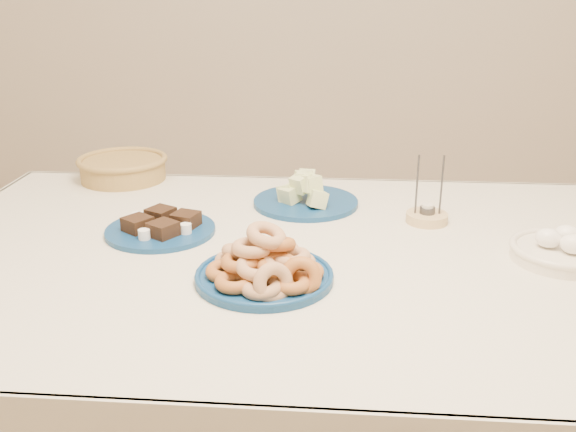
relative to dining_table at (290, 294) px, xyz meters
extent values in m
cylinder|color=brown|center=(-0.70, 0.40, -0.28)|extent=(0.06, 0.06, 0.72)
cylinder|color=brown|center=(0.70, 0.40, -0.28)|extent=(0.06, 0.06, 0.72)
cube|color=beige|center=(0.00, 0.00, 0.10)|extent=(1.70, 1.10, 0.02)
cube|color=beige|center=(0.00, 0.55, -0.03)|extent=(1.70, 0.01, 0.28)
cylinder|color=navy|center=(-0.04, -0.15, 0.11)|extent=(0.36, 0.36, 0.01)
torus|color=navy|center=(-0.04, -0.15, 0.12)|extent=(0.37, 0.37, 0.01)
torus|color=#A66C45|center=(0.02, -0.11, 0.13)|extent=(0.11, 0.11, 0.03)
torus|color=brown|center=(-0.02, -0.08, 0.13)|extent=(0.11, 0.11, 0.03)
torus|color=brown|center=(-0.07, -0.08, 0.13)|extent=(0.09, 0.09, 0.03)
torus|color=#A66C45|center=(-0.10, -0.12, 0.13)|extent=(0.11, 0.11, 0.03)
torus|color=brown|center=(-0.11, -0.17, 0.13)|extent=(0.10, 0.10, 0.03)
torus|color=brown|center=(-0.09, -0.22, 0.13)|extent=(0.09, 0.09, 0.03)
torus|color=#A66C45|center=(-0.03, -0.23, 0.13)|extent=(0.11, 0.11, 0.03)
torus|color=brown|center=(0.02, -0.21, 0.13)|extent=(0.10, 0.10, 0.03)
torus|color=brown|center=(0.04, -0.16, 0.13)|extent=(0.08, 0.08, 0.03)
torus|color=#A66C45|center=(-0.01, -0.11, 0.16)|extent=(0.11, 0.11, 0.03)
torus|color=brown|center=(-0.05, -0.10, 0.16)|extent=(0.09, 0.09, 0.03)
torus|color=#A66C45|center=(-0.09, -0.13, 0.16)|extent=(0.11, 0.11, 0.05)
torus|color=brown|center=(-0.08, -0.17, 0.16)|extent=(0.11, 0.11, 0.03)
torus|color=#A66C45|center=(-0.05, -0.20, 0.16)|extent=(0.11, 0.11, 0.04)
torus|color=brown|center=(-0.01, -0.19, 0.16)|extent=(0.08, 0.09, 0.03)
torus|color=#A66C45|center=(0.01, -0.15, 0.16)|extent=(0.10, 0.10, 0.03)
torus|color=brown|center=(-0.02, -0.14, 0.18)|extent=(0.09, 0.09, 0.05)
torus|color=#A66C45|center=(-0.06, -0.16, 0.18)|extent=(0.10, 0.10, 0.03)
torus|color=#A66C45|center=(-0.03, -0.15, 0.20)|extent=(0.11, 0.11, 0.05)
torus|color=#A66C45|center=(-0.01, -0.24, 0.14)|extent=(0.09, 0.08, 0.08)
torus|color=brown|center=(0.04, -0.21, 0.14)|extent=(0.08, 0.05, 0.08)
cylinder|color=navy|center=(0.02, 0.31, 0.11)|extent=(0.31, 0.31, 0.01)
cube|color=#C3D586|center=(-0.03, 0.30, 0.14)|extent=(0.06, 0.06, 0.06)
cube|color=#C3D586|center=(0.01, 0.29, 0.17)|extent=(0.07, 0.07, 0.05)
cube|color=#C3D586|center=(0.05, 0.25, 0.14)|extent=(0.06, 0.06, 0.06)
cube|color=#C3D586|center=(0.02, 0.33, 0.17)|extent=(0.04, 0.05, 0.05)
cube|color=#C3D586|center=(0.01, 0.31, 0.17)|extent=(0.06, 0.06, 0.05)
cube|color=#C3D586|center=(0.01, 0.30, 0.17)|extent=(0.05, 0.06, 0.05)
cube|color=#C3D586|center=(0.03, 0.28, 0.17)|extent=(0.06, 0.06, 0.05)
cube|color=#C3D586|center=(-0.02, 0.29, 0.14)|extent=(0.07, 0.06, 0.05)
cube|color=#C3D586|center=(0.03, 0.28, 0.17)|extent=(0.06, 0.07, 0.06)
cube|color=#C3D586|center=(0.01, 0.32, 0.17)|extent=(0.06, 0.06, 0.05)
cylinder|color=navy|center=(-0.31, 0.08, 0.11)|extent=(0.31, 0.31, 0.01)
cube|color=black|center=(-0.36, 0.06, 0.13)|extent=(0.08, 0.08, 0.03)
cube|color=black|center=(-0.29, 0.03, 0.13)|extent=(0.08, 0.08, 0.03)
cube|color=black|center=(-0.32, 0.13, 0.13)|extent=(0.08, 0.08, 0.03)
cube|color=black|center=(-0.25, 0.10, 0.13)|extent=(0.07, 0.07, 0.03)
cylinder|color=white|center=(-0.38, 0.12, 0.13)|extent=(0.03, 0.03, 0.02)
cylinder|color=white|center=(-0.33, 0.01, 0.13)|extent=(0.03, 0.03, 0.02)
cylinder|color=white|center=(-0.24, 0.05, 0.13)|extent=(0.03, 0.03, 0.02)
cylinder|color=olive|center=(-0.53, 0.49, 0.14)|extent=(0.26, 0.26, 0.06)
torus|color=olive|center=(-0.53, 0.49, 0.17)|extent=(0.28, 0.28, 0.02)
cylinder|color=tan|center=(0.32, 0.20, 0.12)|extent=(0.10, 0.10, 0.02)
cylinder|color=#3F3F44|center=(0.32, 0.20, 0.14)|extent=(0.04, 0.04, 0.02)
cylinder|color=silver|center=(0.32, 0.20, 0.15)|extent=(0.03, 0.03, 0.01)
cylinder|color=#3F3F44|center=(0.29, 0.20, 0.20)|extent=(0.00, 0.00, 0.15)
cylinder|color=#3F3F44|center=(0.35, 0.20, 0.20)|extent=(0.00, 0.00, 0.15)
cylinder|color=silver|center=(0.58, 0.00, 0.12)|extent=(0.27, 0.27, 0.03)
torus|color=silver|center=(0.58, 0.00, 0.13)|extent=(0.28, 0.28, 0.02)
ellipsoid|color=white|center=(0.55, 0.00, 0.15)|extent=(0.07, 0.06, 0.04)
ellipsoid|color=white|center=(0.59, -0.03, 0.15)|extent=(0.07, 0.06, 0.04)
ellipsoid|color=white|center=(0.59, 0.02, 0.15)|extent=(0.07, 0.06, 0.04)
camera|label=1|loc=(0.10, -1.29, 0.67)|focal=40.00mm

